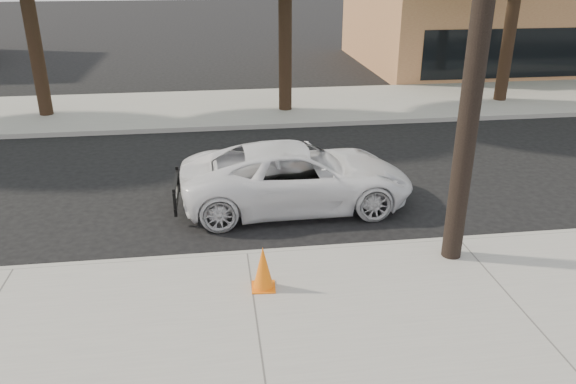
% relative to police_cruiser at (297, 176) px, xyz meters
% --- Properties ---
extents(ground, '(120.00, 120.00, 0.00)m').
position_rel_police_cruiser_xyz_m(ground, '(-1.25, -0.13, -0.69)').
color(ground, black).
rests_on(ground, ground).
extents(near_sidewalk, '(90.00, 4.40, 0.15)m').
position_rel_police_cruiser_xyz_m(near_sidewalk, '(-1.25, -4.43, -0.61)').
color(near_sidewalk, gray).
rests_on(near_sidewalk, ground).
extents(far_sidewalk, '(90.00, 5.00, 0.15)m').
position_rel_police_cruiser_xyz_m(far_sidewalk, '(-1.25, 8.37, -0.61)').
color(far_sidewalk, gray).
rests_on(far_sidewalk, ground).
extents(curb_near, '(90.00, 0.12, 0.16)m').
position_rel_police_cruiser_xyz_m(curb_near, '(-1.25, -2.23, -0.61)').
color(curb_near, '#9E9B93').
rests_on(curb_near, ground).
extents(building_main, '(18.00, 10.00, 4.00)m').
position_rel_police_cruiser_xyz_m(building_main, '(14.75, 15.87, 1.31)').
color(building_main, '#AA6847').
rests_on(building_main, ground).
extents(police_cruiser, '(5.01, 2.39, 1.38)m').
position_rel_police_cruiser_xyz_m(police_cruiser, '(0.00, 0.00, 0.00)').
color(police_cruiser, white).
rests_on(police_cruiser, ground).
extents(traffic_cone, '(0.40, 0.40, 0.74)m').
position_rel_police_cruiser_xyz_m(traffic_cone, '(-1.07, -3.43, -0.18)').
color(traffic_cone, orange).
rests_on(traffic_cone, near_sidewalk).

